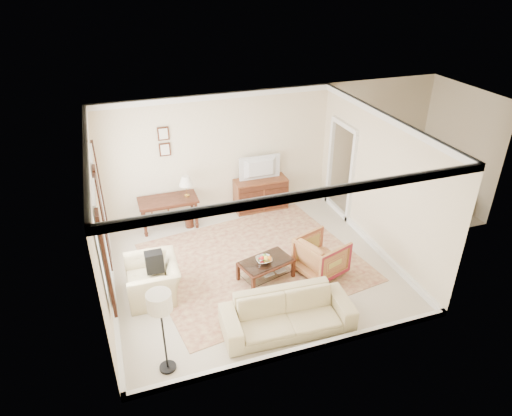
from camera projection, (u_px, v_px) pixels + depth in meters
room_shell at (251, 152)px, 8.06m from camera, size 5.51×5.01×2.91m
annex_bedroom at (408, 194)px, 11.31m from camera, size 3.00×2.70×2.90m
window_front at (102, 244)px, 7.17m from camera, size 0.12×1.56×1.80m
window_rear at (99, 199)px, 8.50m from camera, size 0.12×1.56×1.80m
doorway at (340, 171)px, 10.75m from camera, size 0.10×1.12×2.25m
rug at (254, 262)px, 9.37m from camera, size 4.54×4.05×0.01m
writing_desk at (168, 203)px, 10.31m from camera, size 1.32×0.66×0.72m
desk_chair at (158, 201)px, 10.59m from camera, size 0.49×0.49×1.05m
desk_lamp at (186, 186)px, 10.26m from camera, size 0.32×0.32×0.50m
framed_prints at (164, 141)px, 10.03m from camera, size 0.25×0.04×0.68m
sideboard at (261, 194)px, 11.19m from camera, size 1.28×0.49×0.79m
tv at (261, 161)px, 10.74m from camera, size 0.97×0.56×0.13m
coffee_table at (266, 265)px, 8.74m from camera, size 1.12×0.83×0.42m
fruit_bowl at (264, 259)px, 8.64m from camera, size 0.42×0.42×0.10m
book_a at (262, 273)px, 8.76m from camera, size 0.28×0.07×0.38m
book_b at (274, 270)px, 8.87m from camera, size 0.28×0.07×0.38m
striped_armchair at (321, 254)px, 8.87m from camera, size 1.00×1.03×0.85m
club_armchair at (152, 274)px, 8.26m from camera, size 0.71×1.08×0.93m
backpack at (154, 260)px, 8.22m from camera, size 0.31×0.37×0.40m
sofa at (288, 309)px, 7.50m from camera, size 2.21×0.77×0.85m
floor_lamp at (160, 308)px, 6.38m from camera, size 0.36×0.36×1.45m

